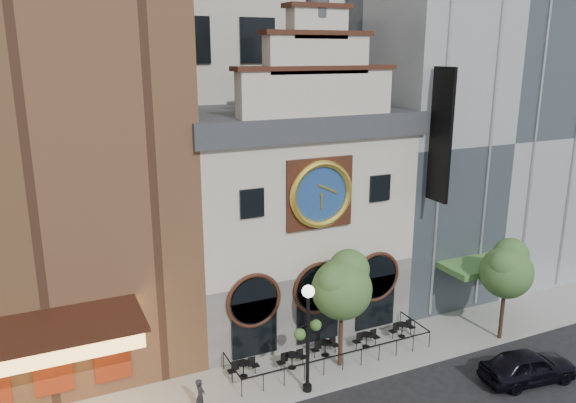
# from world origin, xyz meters

# --- Properties ---
(ground) EXTENTS (120.00, 120.00, 0.00)m
(ground) POSITION_xyz_m (0.00, 0.00, 0.00)
(ground) COLOR black
(ground) RESTS_ON ground
(sidewalk) EXTENTS (44.00, 5.00, 0.15)m
(sidewalk) POSITION_xyz_m (0.00, 2.50, 0.07)
(sidewalk) COLOR gray
(sidewalk) RESTS_ON ground
(clock_building) EXTENTS (12.60, 8.78, 18.65)m
(clock_building) POSITION_xyz_m (0.00, 7.82, 6.69)
(clock_building) COLOR #605E5B
(clock_building) RESTS_ON ground
(theater_building) EXTENTS (14.00, 15.60, 25.00)m
(theater_building) POSITION_xyz_m (-13.00, 9.96, 12.60)
(theater_building) COLOR brown
(theater_building) RESTS_ON ground
(retail_building) EXTENTS (14.00, 14.40, 20.00)m
(retail_building) POSITION_xyz_m (12.99, 9.99, 10.14)
(retail_building) COLOR gray
(retail_building) RESTS_ON ground
(cafe_railing) EXTENTS (10.60, 2.60, 0.90)m
(cafe_railing) POSITION_xyz_m (0.00, 2.50, 0.60)
(cafe_railing) COLOR black
(cafe_railing) RESTS_ON sidewalk
(bistro_0) EXTENTS (1.58, 0.68, 0.90)m
(bistro_0) POSITION_xyz_m (-4.65, 2.73, 0.61)
(bistro_0) COLOR black
(bistro_0) RESTS_ON sidewalk
(bistro_1) EXTENTS (1.58, 0.68, 0.90)m
(bistro_1) POSITION_xyz_m (-2.19, 2.43, 0.61)
(bistro_1) COLOR black
(bistro_1) RESTS_ON sidewalk
(bistro_2) EXTENTS (1.58, 0.68, 0.90)m
(bistro_2) POSITION_xyz_m (-0.13, 2.79, 0.61)
(bistro_2) COLOR black
(bistro_2) RESTS_ON sidewalk
(bistro_3) EXTENTS (1.58, 0.68, 0.90)m
(bistro_3) POSITION_xyz_m (2.26, 2.63, 0.61)
(bistro_3) COLOR black
(bistro_3) RESTS_ON sidewalk
(bistro_4) EXTENTS (1.58, 0.68, 0.90)m
(bistro_4) POSITION_xyz_m (4.66, 2.75, 0.61)
(bistro_4) COLOR black
(bistro_4) RESTS_ON sidewalk
(car_right) EXTENTS (4.93, 2.51, 1.61)m
(car_right) POSITION_xyz_m (7.71, -3.13, 0.80)
(car_right) COLOR black
(car_right) RESTS_ON ground
(pedestrian) EXTENTS (0.59, 0.70, 1.62)m
(pedestrian) POSITION_xyz_m (-7.32, 0.90, 0.96)
(pedestrian) COLOR black
(pedestrian) RESTS_ON sidewalk
(lamppost) EXTENTS (1.59, 1.02, 5.28)m
(lamppost) POSITION_xyz_m (-2.37, 0.40, 3.42)
(lamppost) COLOR black
(lamppost) RESTS_ON sidewalk
(tree_left) EXTENTS (3.07, 2.96, 5.92)m
(tree_left) POSITION_xyz_m (0.17, 1.73, 4.49)
(tree_left) COLOR #382619
(tree_left) RESTS_ON sidewalk
(tree_right) EXTENTS (2.89, 2.78, 5.57)m
(tree_right) POSITION_xyz_m (9.52, 0.44, 4.23)
(tree_right) COLOR #382619
(tree_right) RESTS_ON sidewalk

